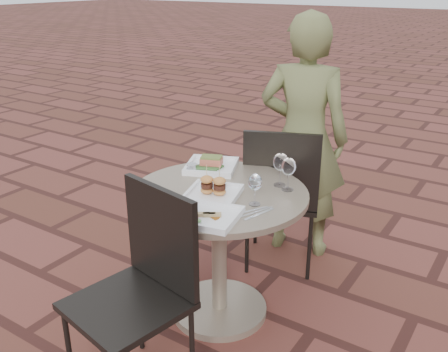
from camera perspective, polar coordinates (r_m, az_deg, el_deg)
The scene contains 13 objects.
ground at distance 2.65m, azimuth -2.67°, elevation -19.08°, with size 60.00×60.00×0.00m, color #5D2B24.
cafe_table at distance 2.62m, azimuth -0.55°, elevation -6.72°, with size 0.90×0.90×0.73m.
chair_far at distance 3.02m, azimuth 6.61°, elevation -1.42°, with size 0.57×0.57×0.93m.
chair_near at distance 2.19m, azimuth -9.19°, elevation -11.27°, with size 0.52×0.52×0.93m.
diner at distance 3.21m, azimuth 9.03°, elevation 4.27°, with size 0.57×0.37×1.56m, color brown.
plate_salmon at distance 2.79m, azimuth -1.47°, elevation 1.24°, with size 0.35×0.35×0.07m.
plate_sliders at distance 2.44m, azimuth -1.24°, elevation -1.67°, with size 0.31×0.31×0.16m.
plate_tuna at distance 2.22m, azimuth -1.74°, elevation -4.57°, with size 0.30×0.30×0.03m.
wine_glass_right at distance 2.33m, azimuth 3.57°, elevation -0.82°, with size 0.07×0.07×0.15m.
wine_glass_mid at distance 2.55m, azimuth 6.48°, elevation 1.52°, with size 0.07×0.07×0.18m.
wine_glass_far at distance 2.50m, azimuth 7.39°, elevation 0.99°, with size 0.07×0.07×0.17m.
steel_ramekin at distance 2.76m, azimuth -3.69°, elevation 0.95°, with size 0.06×0.06×0.04m, color silver.
cutlery_set at distance 2.28m, azimuth 3.45°, elevation -4.22°, with size 0.10×0.22×0.00m, color silver, non-canonical shape.
Camera 1 is at (1.19, -1.61, 1.74)m, focal length 40.00 mm.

